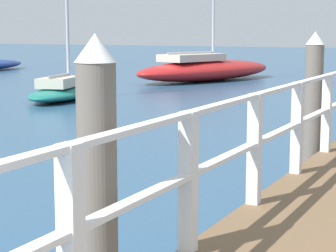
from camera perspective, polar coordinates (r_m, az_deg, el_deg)
dock_piling_near at (r=4.49m, az=-6.38°, el=-5.35°), size 0.29×0.29×2.14m
dock_piling_far at (r=10.07m, az=12.98°, el=2.25°), size 0.29×0.29×2.14m
boat_0 at (r=27.45m, az=3.44°, el=5.15°), size 4.83×8.32×10.01m
boat_5 at (r=20.30m, az=-9.25°, el=3.23°), size 2.71×4.83×4.82m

